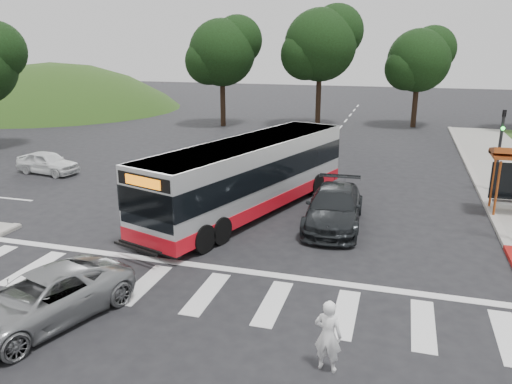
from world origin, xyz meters
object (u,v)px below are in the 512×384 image
at_px(dark_sedan, 334,207).
at_px(silver_suv_south, 42,299).
at_px(transit_bus, 250,177).
at_px(pedestrian, 328,336).

distance_m(dark_sedan, silver_suv_south, 11.18).
relative_size(transit_bus, pedestrian, 7.00).
height_order(transit_bus, silver_suv_south, transit_bus).
bearing_deg(silver_suv_south, transit_bus, 94.46).
distance_m(pedestrian, silver_suv_south, 7.35).
bearing_deg(dark_sedan, pedestrian, -85.42).
xyz_separation_m(transit_bus, dark_sedan, (3.70, -0.69, -0.78)).
distance_m(transit_bus, silver_suv_south, 10.34).
distance_m(transit_bus, pedestrian, 11.02).
bearing_deg(dark_sedan, silver_suv_south, -126.19).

